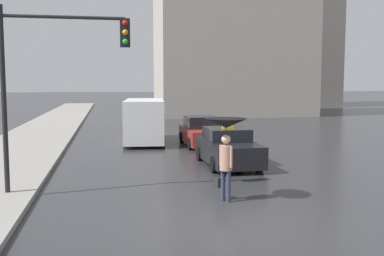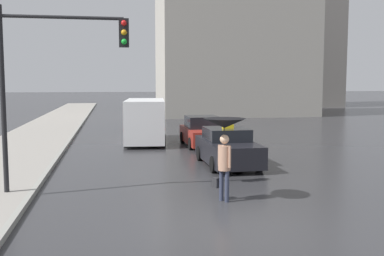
% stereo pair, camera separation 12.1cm
% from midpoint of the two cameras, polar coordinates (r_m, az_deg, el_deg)
% --- Properties ---
extents(ground_plane, '(300.00, 300.00, 0.00)m').
position_cam_midpoint_polar(ground_plane, '(10.41, 5.36, -12.35)').
color(ground_plane, '#2D2D30').
extents(taxi, '(1.91, 4.18, 1.62)m').
position_cam_midpoint_polar(taxi, '(17.64, 4.34, -2.56)').
color(taxi, black).
rests_on(taxi, ground_plane).
extents(sedan_red, '(1.91, 4.16, 1.51)m').
position_cam_midpoint_polar(sedan_red, '(23.07, 1.15, -0.56)').
color(sedan_red, '#A52D23').
rests_on(sedan_red, ground_plane).
extents(ambulance_van, '(2.52, 5.50, 2.32)m').
position_cam_midpoint_polar(ambulance_van, '(24.30, -6.18, 1.15)').
color(ambulance_van, silver).
rests_on(ambulance_van, ground_plane).
extents(pedestrian_with_umbrella, '(1.15, 1.15, 2.28)m').
position_cam_midpoint_polar(pedestrian_with_umbrella, '(12.14, 4.04, -0.76)').
color(pedestrian_with_umbrella, '#2D3347').
rests_on(pedestrian_with_umbrella, ground_plane).
extents(traffic_light, '(3.56, 0.38, 5.35)m').
position_cam_midpoint_polar(traffic_light, '(13.26, -17.06, 7.69)').
color(traffic_light, black).
rests_on(traffic_light, ground_plane).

